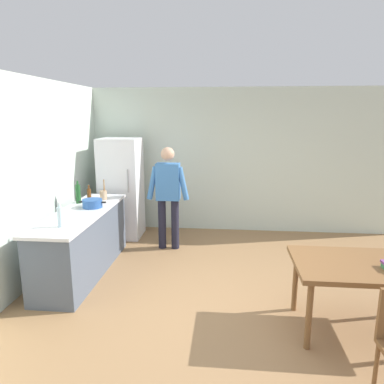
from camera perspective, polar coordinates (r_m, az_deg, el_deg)
ground_plane at (r=4.40m, az=5.15°, el=-17.98°), size 14.00×14.00×0.00m
wall_back at (r=6.85m, az=5.60°, el=5.00°), size 6.40×0.12×2.70m
wall_left at (r=4.84m, az=-26.92°, el=0.69°), size 0.12×5.60×2.70m
kitchen_counter at (r=5.31m, az=-16.98°, el=-7.62°), size 0.64×2.20×0.90m
refrigerator at (r=6.61m, az=-11.18°, el=0.61°), size 0.70×0.67×1.80m
person at (r=5.86m, az=-3.83°, el=0.10°), size 0.70×0.22×1.70m
dining_table at (r=4.07m, az=25.81°, el=-11.21°), size 1.40×0.90×0.75m
cooking_pot at (r=5.33m, az=-15.59°, el=-1.76°), size 0.40×0.28×0.12m
utensil_jar at (r=5.78m, az=-13.94°, el=-0.41°), size 0.11×0.11×0.32m
bottle_wine_green at (r=5.64m, az=-17.71°, el=-0.25°), size 0.08×0.08×0.34m
bottle_beer_brown at (r=5.68m, az=-16.08°, el=-0.45°), size 0.06×0.06×0.26m
bottle_water_clear at (r=4.52m, az=-20.28°, el=-3.71°), size 0.07×0.07×0.30m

